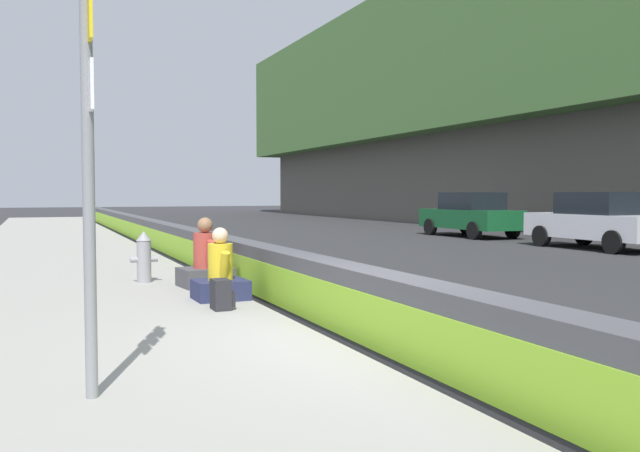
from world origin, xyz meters
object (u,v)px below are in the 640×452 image
at_px(route_sign_post, 88,116).
at_px(fire_hydrant, 144,256).
at_px(parked_car_fourth, 470,214).
at_px(parked_car_third, 599,220).
at_px(backpack, 222,295).
at_px(seated_person_middle, 205,265).
at_px(seated_person_foreground, 220,277).

xyz_separation_m(route_sign_post, fire_hydrant, (6.45, -1.32, -1.65)).
xyz_separation_m(fire_hydrant, parked_car_fourth, (9.57, -13.71, 0.27)).
bearing_deg(parked_car_third, fire_hydrant, 103.47).
xyz_separation_m(fire_hydrant, parked_car_third, (3.30, -13.78, 0.27)).
height_order(fire_hydrant, backpack, fire_hydrant).
relative_size(parked_car_third, parked_car_fourth, 1.01).
xyz_separation_m(backpack, parked_car_fourth, (12.71, -13.18, 0.53)).
relative_size(route_sign_post, seated_person_middle, 3.17).
bearing_deg(parked_car_third, route_sign_post, 122.83).
bearing_deg(seated_person_foreground, fire_hydrant, 17.71).
height_order(backpack, parked_car_third, parked_car_third).
distance_m(fire_hydrant, parked_car_fourth, 16.72).
distance_m(fire_hydrant, backpack, 3.20).
bearing_deg(route_sign_post, backpack, -29.37).
xyz_separation_m(seated_person_middle, parked_car_third, (4.19, -12.92, 0.37)).
distance_m(seated_person_foreground, parked_car_fourth, 17.60).
bearing_deg(route_sign_post, fire_hydrant, -11.61).
bearing_deg(fire_hydrant, route_sign_post, 168.39).
distance_m(fire_hydrant, seated_person_foreground, 2.43).
bearing_deg(fire_hydrant, parked_car_fourth, -55.09).
height_order(seated_person_middle, parked_car_third, parked_car_third).
distance_m(backpack, parked_car_third, 14.74).
relative_size(seated_person_foreground, parked_car_fourth, 0.23).
height_order(backpack, parked_car_fourth, parked_car_fourth).
bearing_deg(parked_car_fourth, route_sign_post, 136.80).
relative_size(seated_person_foreground, parked_car_third, 0.23).
xyz_separation_m(fire_hydrant, backpack, (-3.15, -0.53, -0.25)).
bearing_deg(route_sign_post, seated_person_middle, -21.44).
bearing_deg(fire_hydrant, seated_person_middle, -136.21).
distance_m(route_sign_post, parked_car_third, 18.03).
relative_size(fire_hydrant, seated_person_middle, 0.78).
height_order(route_sign_post, parked_car_fourth, route_sign_post).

